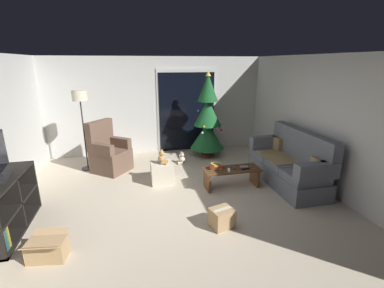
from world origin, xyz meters
TOP-DOWN VIEW (x-y plane):
  - ground_plane at (0.00, 0.00)m, footprint 7.00×7.00m
  - wall_back at (0.00, 3.06)m, footprint 5.72×0.12m
  - wall_right at (2.86, 0.00)m, footprint 0.12×6.00m
  - patio_door_frame at (0.78, 2.99)m, footprint 1.60×0.02m
  - patio_door_glass at (0.78, 2.97)m, footprint 1.50×0.02m
  - couch at (2.32, 0.34)m, footprint 0.79×1.94m
  - coffee_table at (1.13, 0.43)m, footprint 1.10×0.40m
  - remote_silver at (1.39, 0.45)m, footprint 0.16×0.08m
  - remote_graphite at (1.18, 0.45)m, footprint 0.07×0.16m
  - remote_black at (1.36, 0.34)m, footprint 0.16×0.05m
  - remote_white at (1.03, 0.34)m, footprint 0.09×0.16m
  - book_stack at (0.83, 0.50)m, footprint 0.26×0.21m
  - cell_phone at (0.84, 0.48)m, footprint 0.12×0.16m
  - christmas_tree at (1.17, 2.29)m, footprint 0.86×0.86m
  - armchair at (-1.23, 1.84)m, footprint 0.96×0.96m
  - floor_lamp at (-1.74, 2.05)m, footprint 0.32×0.32m
  - media_shelf at (-2.53, -0.27)m, footprint 0.40×1.40m
  - ottoman at (-0.16, 0.96)m, footprint 0.44×0.44m
  - teddy_bear_honey at (-0.15, 0.96)m, footprint 0.21×0.21m
  - teddy_bear_cream_by_tree at (0.42, 1.92)m, footprint 0.20×0.20m
  - cardboard_box_open_near_shelf at (-1.82, -0.98)m, footprint 0.48×0.48m
  - cardboard_box_taped_mid_floor at (0.51, -0.80)m, footprint 0.39×0.35m

SIDE VIEW (x-z plane):
  - ground_plane at x=0.00m, z-range 0.00..0.00m
  - teddy_bear_cream_by_tree at x=0.42m, z-range -0.02..0.26m
  - cardboard_box_open_near_shelf at x=-1.82m, z-range -0.02..0.29m
  - cardboard_box_taped_mid_floor at x=0.51m, z-range 0.00..0.29m
  - ottoman at x=-0.16m, z-range 0.00..0.40m
  - coffee_table at x=1.13m, z-range 0.06..0.45m
  - media_shelf at x=-2.53m, z-range -0.02..0.79m
  - remote_silver at x=1.39m, z-range 0.39..0.41m
  - remote_graphite at x=1.18m, z-range 0.39..0.41m
  - remote_black at x=1.36m, z-range 0.39..0.41m
  - remote_white at x=1.03m, z-range 0.39..0.41m
  - couch at x=2.32m, z-range -0.14..0.94m
  - armchair at x=-1.23m, z-range -0.16..0.97m
  - book_stack at x=0.83m, z-range 0.39..0.49m
  - cell_phone at x=0.84m, z-range 0.49..0.50m
  - teddy_bear_honey at x=-0.15m, z-range 0.38..0.67m
  - christmas_tree at x=1.17m, z-range -0.13..2.02m
  - patio_door_glass at x=0.78m, z-range 0.00..2.10m
  - patio_door_frame at x=0.78m, z-range 0.00..2.20m
  - wall_back at x=0.00m, z-range 0.00..2.50m
  - wall_right at x=2.86m, z-range 0.00..2.50m
  - floor_lamp at x=-1.74m, z-range 0.61..2.40m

